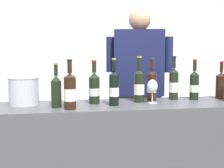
% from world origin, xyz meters
% --- Properties ---
extents(wall_back, '(8.00, 0.10, 2.80)m').
position_xyz_m(wall_back, '(0.00, 2.60, 1.40)').
color(wall_back, silver).
rests_on(wall_back, ground_plane).
extents(counter, '(2.30, 0.50, 0.95)m').
position_xyz_m(counter, '(0.00, 0.00, 0.48)').
color(counter, '#4C4C51').
rests_on(counter, ground_plane).
extents(wine_bottle_1, '(0.08, 0.08, 0.30)m').
position_xyz_m(wine_bottle_1, '(0.96, 0.12, 1.06)').
color(wine_bottle_1, black).
rests_on(wine_bottle_1, counter).
extents(wine_bottle_2, '(0.07, 0.07, 0.34)m').
position_xyz_m(wine_bottle_2, '(0.38, 0.13, 1.08)').
color(wine_bottle_2, black).
rests_on(wine_bottle_2, counter).
extents(wine_bottle_3, '(0.08, 0.08, 0.35)m').
position_xyz_m(wine_bottle_3, '(0.26, 0.07, 1.08)').
color(wine_bottle_3, black).
rests_on(wine_bottle_3, counter).
extents(wine_bottle_4, '(0.07, 0.07, 0.31)m').
position_xyz_m(wine_bottle_4, '(-0.36, -0.06, 1.07)').
color(wine_bottle_4, black).
rests_on(wine_bottle_4, counter).
extents(wine_bottle_5, '(0.07, 0.07, 0.35)m').
position_xyz_m(wine_bottle_5, '(0.57, 0.15, 1.08)').
color(wine_bottle_5, black).
rests_on(wine_bottle_5, counter).
extents(wine_bottle_6, '(0.08, 0.08, 0.32)m').
position_xyz_m(wine_bottle_6, '(-0.08, 0.06, 1.07)').
color(wine_bottle_6, black).
rests_on(wine_bottle_6, counter).
extents(wine_bottle_7, '(0.07, 0.07, 0.32)m').
position_xyz_m(wine_bottle_7, '(0.72, 0.11, 1.07)').
color(wine_bottle_7, black).
rests_on(wine_bottle_7, counter).
extents(wine_bottle_8, '(0.07, 0.07, 0.34)m').
position_xyz_m(wine_bottle_8, '(0.05, -0.04, 1.08)').
color(wine_bottle_8, black).
rests_on(wine_bottle_8, counter).
extents(wine_bottle_9, '(0.08, 0.08, 0.34)m').
position_xyz_m(wine_bottle_9, '(-0.27, -0.14, 1.07)').
color(wine_bottle_9, black).
rests_on(wine_bottle_9, counter).
extents(wine_glass, '(0.08, 0.08, 0.18)m').
position_xyz_m(wine_glass, '(0.35, -0.00, 1.07)').
color(wine_glass, silver).
rests_on(wine_glass, counter).
extents(ice_bucket, '(0.22, 0.22, 0.20)m').
position_xyz_m(ice_bucket, '(-0.59, 0.09, 1.05)').
color(ice_bucket, silver).
rests_on(ice_bucket, counter).
extents(person_server, '(0.59, 0.34, 1.71)m').
position_xyz_m(person_server, '(0.39, 0.56, 0.83)').
color(person_server, black).
rests_on(person_server, ground_plane).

